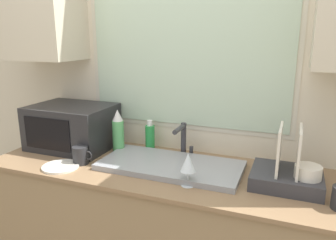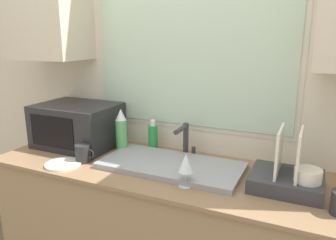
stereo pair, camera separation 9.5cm
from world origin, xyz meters
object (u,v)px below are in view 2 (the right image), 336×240
object	(u,v)px
faucet	(185,137)
spray_bottle	(121,131)
dish_rack	(289,177)
soap_bottle	(153,137)
wine_glass	(186,164)
microwave	(77,125)
mug_near_sink	(83,153)

from	to	relation	value
faucet	spray_bottle	bearing A→B (deg)	-170.00
dish_rack	soap_bottle	distance (m)	0.85
spray_bottle	wine_glass	bearing A→B (deg)	-28.07
microwave	wine_glass	bearing A→B (deg)	-16.96
microwave	mug_near_sink	bearing A→B (deg)	-45.38
spray_bottle	soap_bottle	xyz separation A→B (m)	(0.17, 0.10, -0.04)
soap_bottle	wine_glass	xyz separation A→B (m)	(0.38, -0.39, 0.03)
microwave	mug_near_sink	size ratio (longest dim) A/B	4.08
faucet	wine_glass	xyz separation A→B (m)	(0.15, -0.36, -0.01)
microwave	wine_glass	size ratio (longest dim) A/B	3.05
spray_bottle	mug_near_sink	world-z (taller)	spray_bottle
dish_rack	spray_bottle	distance (m)	1.00
soap_bottle	wine_glass	distance (m)	0.54
faucet	wine_glass	world-z (taller)	faucet
faucet	spray_bottle	distance (m)	0.40
faucet	mug_near_sink	size ratio (longest dim) A/B	1.63
wine_glass	dish_rack	bearing A→B (deg)	21.05
dish_rack	mug_near_sink	world-z (taller)	dish_rack
faucet	wine_glass	distance (m)	0.39
soap_bottle	faucet	bearing A→B (deg)	-7.27
mug_near_sink	spray_bottle	bearing A→B (deg)	67.75
wine_glass	microwave	bearing A→B (deg)	163.04
spray_bottle	soap_bottle	world-z (taller)	spray_bottle
soap_bottle	mug_near_sink	bearing A→B (deg)	-127.96
microwave	spray_bottle	xyz separation A→B (m)	(0.32, 0.03, -0.01)
faucet	soap_bottle	xyz separation A→B (m)	(-0.23, 0.03, -0.04)
dish_rack	faucet	bearing A→B (deg)	162.63
dish_rack	soap_bottle	bearing A→B (deg)	165.32
mug_near_sink	wine_glass	bearing A→B (deg)	-3.86
dish_rack	wine_glass	size ratio (longest dim) A/B	1.99
mug_near_sink	wine_glass	size ratio (longest dim) A/B	0.75
dish_rack	spray_bottle	size ratio (longest dim) A/B	1.21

